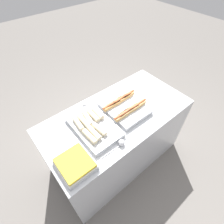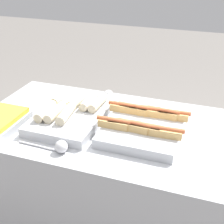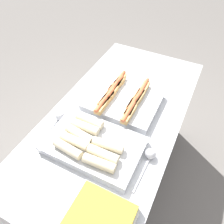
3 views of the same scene
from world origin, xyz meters
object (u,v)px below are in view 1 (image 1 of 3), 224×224
Objects in this scene: serving_spoon_far at (84,106)px; tray_side_front at (75,164)px; tray_hotdogs at (124,107)px; serving_spoon_near at (121,143)px; tray_wraps at (93,126)px.

tray_side_front is at bearing -129.05° from serving_spoon_far.
tray_side_front is (-0.71, -0.21, -0.00)m from tray_hotdogs.
tray_side_front is at bearing 168.65° from serving_spoon_near.
tray_side_front is at bearing -163.21° from tray_hotdogs.
tray_hotdogs is 1.65× the size of serving_spoon_far.
tray_wraps reaches higher than serving_spoon_far.
tray_hotdogs reaches higher than tray_wraps.
tray_hotdogs is 0.43m from serving_spoon_near.
serving_spoon_far is at bearing 50.95° from tray_side_front.
serving_spoon_near is (0.40, -0.08, -0.01)m from tray_side_front.
tray_wraps is at bearing 104.41° from serving_spoon_near.
tray_hotdogs reaches higher than serving_spoon_near.
tray_wraps is 0.30m from serving_spoon_far.
tray_wraps is 0.39m from tray_side_front.
serving_spoon_near is at bearing -11.35° from tray_side_front.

